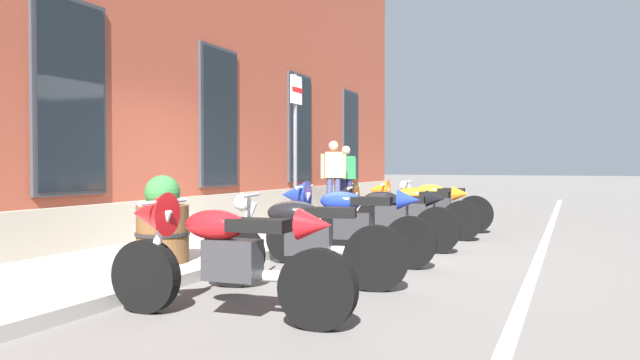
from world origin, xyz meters
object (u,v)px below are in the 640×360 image
(motorcycle_red_sport, at_px, (217,251))
(parking_sign, at_px, (296,131))
(motorcycle_black_sport, at_px, (383,213))
(pedestrian_striped_shirt, at_px, (346,175))
(motorcycle_yellow_naked, at_px, (435,206))
(motorcycle_blue_sport, at_px, (342,219))
(motorcycle_orange_sport, at_px, (413,206))
(motorcycle_black_naked, at_px, (301,241))
(pedestrian_tan_coat, at_px, (333,173))
(barrel_planter, at_px, (163,225))

(motorcycle_red_sport, distance_m, parking_sign, 4.95)
(motorcycle_black_sport, distance_m, pedestrian_striped_shirt, 5.74)
(motorcycle_red_sport, bearing_deg, parking_sign, 17.70)
(motorcycle_black_sport, height_order, motorcycle_yellow_naked, motorcycle_black_sport)
(motorcycle_blue_sport, bearing_deg, parking_sign, 39.33)
(motorcycle_orange_sport, relative_size, pedestrian_striped_shirt, 1.34)
(motorcycle_black_naked, xyz_separation_m, pedestrian_striped_shirt, (8.03, 2.51, 0.52))
(motorcycle_red_sport, height_order, motorcycle_yellow_naked, motorcycle_red_sport)
(motorcycle_red_sport, distance_m, motorcycle_orange_sport, 5.79)
(pedestrian_striped_shirt, bearing_deg, motorcycle_black_sport, -154.32)
(motorcycle_blue_sport, relative_size, parking_sign, 0.83)
(motorcycle_yellow_naked, bearing_deg, pedestrian_striped_shirt, 48.11)
(motorcycle_red_sport, bearing_deg, motorcycle_black_sport, -1.23)
(motorcycle_black_naked, xyz_separation_m, motorcycle_black_sport, (2.86, 0.03, 0.06))
(motorcycle_red_sport, relative_size, pedestrian_striped_shirt, 1.37)
(motorcycle_black_sport, xyz_separation_m, motorcycle_orange_sport, (1.57, -0.04, 0.00))
(motorcycle_red_sport, relative_size, parking_sign, 0.84)
(motorcycle_black_sport, bearing_deg, motorcycle_red_sport, 178.77)
(pedestrian_tan_coat, bearing_deg, motorcycle_black_sport, -150.53)
(motorcycle_black_sport, height_order, motorcycle_orange_sport, motorcycle_orange_sport)
(motorcycle_blue_sport, bearing_deg, barrel_planter, 126.25)
(motorcycle_black_naked, relative_size, pedestrian_tan_coat, 1.23)
(motorcycle_yellow_naked, distance_m, barrel_planter, 5.81)
(pedestrian_tan_coat, bearing_deg, motorcycle_red_sport, -164.30)
(pedestrian_tan_coat, xyz_separation_m, pedestrian_striped_shirt, (0.67, -0.05, -0.06))
(motorcycle_orange_sport, bearing_deg, pedestrian_striped_shirt, 35.15)
(motorcycle_black_naked, distance_m, parking_sign, 3.81)
(motorcycle_red_sport, bearing_deg, pedestrian_tan_coat, 15.70)
(motorcycle_black_sport, distance_m, parking_sign, 2.00)
(motorcycle_red_sport, xyz_separation_m, motorcycle_black_sport, (4.21, -0.09, -0.01))
(motorcycle_orange_sport, relative_size, pedestrian_tan_coat, 1.27)
(motorcycle_black_naked, distance_m, pedestrian_striped_shirt, 8.42)
(motorcycle_orange_sport, bearing_deg, barrel_planter, 156.60)
(motorcycle_orange_sport, relative_size, barrel_planter, 2.12)
(motorcycle_blue_sport, xyz_separation_m, motorcycle_yellow_naked, (4.23, -0.23, -0.09))
(motorcycle_yellow_naked, distance_m, pedestrian_tan_coat, 3.22)
(pedestrian_striped_shirt, xyz_separation_m, parking_sign, (-4.80, -0.93, 0.77))
(motorcycle_yellow_naked, distance_m, pedestrian_striped_shirt, 3.57)
(parking_sign, distance_m, barrel_planter, 3.28)
(motorcycle_black_sport, xyz_separation_m, barrel_planter, (-2.67, 1.79, 0.01))
(motorcycle_black_sport, distance_m, motorcycle_yellow_naked, 2.81)
(motorcycle_blue_sport, height_order, pedestrian_tan_coat, pedestrian_tan_coat)
(motorcycle_orange_sport, height_order, motorcycle_yellow_naked, motorcycle_orange_sport)
(motorcycle_black_naked, height_order, pedestrian_striped_shirt, pedestrian_striped_shirt)
(motorcycle_black_sport, relative_size, pedestrian_striped_shirt, 1.30)
(motorcycle_orange_sport, bearing_deg, parking_sign, 127.28)
(barrel_planter, bearing_deg, motorcycle_orange_sport, -23.40)
(motorcycle_red_sport, height_order, barrel_planter, barrel_planter)
(motorcycle_yellow_naked, bearing_deg, pedestrian_tan_coat, 57.89)
(motorcycle_black_naked, bearing_deg, pedestrian_striped_shirt, 17.36)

